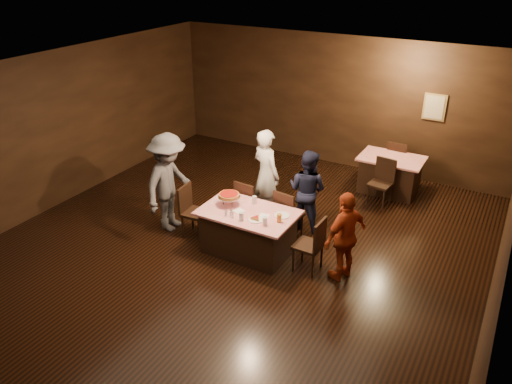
{
  "coord_description": "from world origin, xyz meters",
  "views": [
    {
      "loc": [
        3.9,
        -5.64,
        4.74
      ],
      "look_at": [
        0.21,
        0.91,
        1.0
      ],
      "focal_mm": 35.0,
      "sensor_mm": 36.0,
      "label": 1
    }
  ],
  "objects_px": {
    "chair_back_near": "(380,183)",
    "pizza_stand": "(229,195)",
    "diner_white_jacket": "(266,175)",
    "main_table": "(248,232)",
    "chair_far_left": "(250,204)",
    "glass_back": "(254,200)",
    "diner_grey_knit": "(169,183)",
    "plate_empty": "(282,215)",
    "diner_navy_hoodie": "(307,190)",
    "chair_end_left": "(195,212)",
    "glass_amber": "(279,218)",
    "chair_back_far": "(398,161)",
    "chair_end_right": "(308,244)",
    "diner_red_shirt": "(345,236)",
    "glass_front_right": "(265,221)",
    "back_table": "(390,175)",
    "glass_front_left": "(241,216)"
  },
  "relations": [
    {
      "from": "glass_front_left",
      "to": "glass_front_right",
      "type": "relative_size",
      "value": 1.0
    },
    {
      "from": "diner_navy_hoodie",
      "to": "diner_grey_knit",
      "type": "xyz_separation_m",
      "value": [
        -2.16,
        -1.23,
        0.16
      ]
    },
    {
      "from": "back_table",
      "to": "diner_red_shirt",
      "type": "bearing_deg",
      "value": -86.08
    },
    {
      "from": "chair_end_left",
      "to": "chair_back_far",
      "type": "distance_m",
      "value": 4.8
    },
    {
      "from": "chair_end_left",
      "to": "plate_empty",
      "type": "height_order",
      "value": "chair_end_left"
    },
    {
      "from": "main_table",
      "to": "glass_front_left",
      "type": "relative_size",
      "value": 11.43
    },
    {
      "from": "diner_navy_hoodie",
      "to": "glass_front_left",
      "type": "xyz_separation_m",
      "value": [
        -0.47,
        -1.54,
        0.08
      ]
    },
    {
      "from": "glass_front_left",
      "to": "glass_front_right",
      "type": "height_order",
      "value": "same"
    },
    {
      "from": "chair_end_left",
      "to": "plate_empty",
      "type": "relative_size",
      "value": 3.8
    },
    {
      "from": "chair_end_left",
      "to": "diner_grey_knit",
      "type": "bearing_deg",
      "value": 84.73
    },
    {
      "from": "diner_white_jacket",
      "to": "chair_back_near",
      "type": "bearing_deg",
      "value": -115.66
    },
    {
      "from": "glass_front_left",
      "to": "glass_back",
      "type": "relative_size",
      "value": 1.0
    },
    {
      "from": "diner_red_shirt",
      "to": "glass_back",
      "type": "relative_size",
      "value": 10.59
    },
    {
      "from": "chair_end_right",
      "to": "glass_back",
      "type": "distance_m",
      "value": 1.24
    },
    {
      "from": "chair_far_left",
      "to": "chair_back_far",
      "type": "distance_m",
      "value": 3.8
    },
    {
      "from": "chair_far_left",
      "to": "glass_front_right",
      "type": "distance_m",
      "value": 1.36
    },
    {
      "from": "chair_end_left",
      "to": "glass_amber",
      "type": "distance_m",
      "value": 1.74
    },
    {
      "from": "main_table",
      "to": "glass_front_left",
      "type": "distance_m",
      "value": 0.55
    },
    {
      "from": "diner_navy_hoodie",
      "to": "glass_front_left",
      "type": "relative_size",
      "value": 10.88
    },
    {
      "from": "main_table",
      "to": "chair_end_left",
      "type": "relative_size",
      "value": 1.68
    },
    {
      "from": "back_table",
      "to": "diner_red_shirt",
      "type": "relative_size",
      "value": 0.88
    },
    {
      "from": "diner_white_jacket",
      "to": "main_table",
      "type": "bearing_deg",
      "value": 127.77
    },
    {
      "from": "diner_red_shirt",
      "to": "pizza_stand",
      "type": "height_order",
      "value": "diner_red_shirt"
    },
    {
      "from": "chair_end_left",
      "to": "chair_back_far",
      "type": "height_order",
      "value": "same"
    },
    {
      "from": "chair_back_far",
      "to": "chair_end_right",
      "type": "bearing_deg",
      "value": 87.42
    },
    {
      "from": "back_table",
      "to": "diner_white_jacket",
      "type": "height_order",
      "value": "diner_white_jacket"
    },
    {
      "from": "chair_back_near",
      "to": "diner_red_shirt",
      "type": "xyz_separation_m",
      "value": [
        0.23,
        -2.69,
        0.27
      ]
    },
    {
      "from": "diner_navy_hoodie",
      "to": "main_table",
      "type": "bearing_deg",
      "value": 73.17
    },
    {
      "from": "diner_red_shirt",
      "to": "glass_amber",
      "type": "distance_m",
      "value": 1.08
    },
    {
      "from": "main_table",
      "to": "diner_navy_hoodie",
      "type": "distance_m",
      "value": 1.39
    },
    {
      "from": "glass_front_left",
      "to": "main_table",
      "type": "bearing_deg",
      "value": 99.46
    },
    {
      "from": "pizza_stand",
      "to": "glass_front_right",
      "type": "relative_size",
      "value": 2.71
    },
    {
      "from": "chair_end_right",
      "to": "diner_white_jacket",
      "type": "relative_size",
      "value": 0.54
    },
    {
      "from": "chair_back_near",
      "to": "diner_white_jacket",
      "type": "bearing_deg",
      "value": -131.44
    },
    {
      "from": "back_table",
      "to": "pizza_stand",
      "type": "bearing_deg",
      "value": -118.08
    },
    {
      "from": "diner_navy_hoodie",
      "to": "diner_grey_knit",
      "type": "height_order",
      "value": "diner_grey_knit"
    },
    {
      "from": "main_table",
      "to": "glass_front_right",
      "type": "relative_size",
      "value": 11.43
    },
    {
      "from": "diner_white_jacket",
      "to": "diner_grey_knit",
      "type": "xyz_separation_m",
      "value": [
        -1.32,
        -1.23,
        0.04
      ]
    },
    {
      "from": "back_table",
      "to": "glass_front_left",
      "type": "distance_m",
      "value": 4.05
    },
    {
      "from": "diner_grey_knit",
      "to": "glass_front_left",
      "type": "height_order",
      "value": "diner_grey_knit"
    },
    {
      "from": "chair_end_right",
      "to": "diner_red_shirt",
      "type": "distance_m",
      "value": 0.63
    },
    {
      "from": "back_table",
      "to": "glass_amber",
      "type": "height_order",
      "value": "glass_amber"
    },
    {
      "from": "diner_grey_knit",
      "to": "glass_amber",
      "type": "height_order",
      "value": "diner_grey_knit"
    },
    {
      "from": "diner_grey_knit",
      "to": "plate_empty",
      "type": "xyz_separation_m",
      "value": [
        2.19,
        0.14,
        -0.14
      ]
    },
    {
      "from": "diner_red_shirt",
      "to": "plate_empty",
      "type": "bearing_deg",
      "value": -71.13
    },
    {
      "from": "chair_far_left",
      "to": "glass_back",
      "type": "relative_size",
      "value": 6.79
    },
    {
      "from": "diner_white_jacket",
      "to": "diner_red_shirt",
      "type": "bearing_deg",
      "value": 173.22
    },
    {
      "from": "chair_back_far",
      "to": "glass_back",
      "type": "xyz_separation_m",
      "value": [
        -1.48,
        -3.78,
        0.37
      ]
    },
    {
      "from": "chair_back_near",
      "to": "pizza_stand",
      "type": "height_order",
      "value": "pizza_stand"
    },
    {
      "from": "chair_end_right",
      "to": "diner_grey_knit",
      "type": "distance_m",
      "value": 2.78
    }
  ]
}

